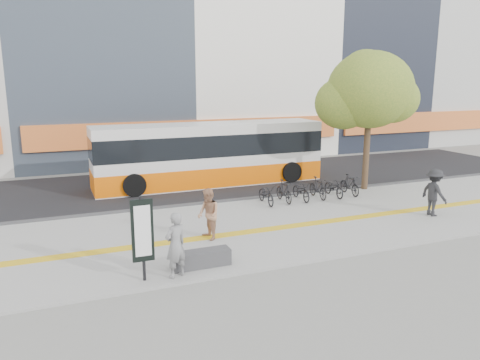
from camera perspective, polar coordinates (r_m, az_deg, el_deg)
name	(u,v)px	position (r m, az deg, el deg)	size (l,w,h in m)	color
ground	(268,243)	(14.91, 3.48, -7.65)	(120.00, 120.00, 0.00)	slate
sidewalk	(250,228)	(16.18, 1.17, -5.86)	(40.00, 7.00, 0.08)	gray
tactile_strip	(255,231)	(15.73, 1.90, -6.22)	(40.00, 0.45, 0.01)	gold
street	(189,184)	(23.01, -6.28, -0.46)	(40.00, 8.00, 0.06)	black
curb	(216,203)	(19.30, -2.97, -2.77)	(40.00, 0.25, 0.14)	#39393B
bench	(201,259)	(12.85, -4.76, -9.55)	(1.60, 0.45, 0.45)	#39393B
signboard	(142,232)	(11.86, -11.83, -6.22)	(0.55, 0.10, 2.20)	black
street_tree	(368,92)	(21.94, 15.35, 10.38)	(4.40, 3.80, 6.31)	#3D2C1B
bus	(210,156)	(22.55, -3.71, 2.98)	(11.02, 2.61, 2.93)	silver
bicycle_row	(309,189)	(19.89, 8.42, -1.14)	(4.62, 1.57, 0.90)	black
seated_woman	(175,245)	(12.07, -7.89, -7.88)	(0.63, 0.41, 1.72)	black
pedestrian_tan	(208,214)	(14.74, -3.89, -4.20)	(0.80, 0.62, 1.64)	#AB7A5B
pedestrian_dark	(434,192)	(18.68, 22.65, -1.41)	(1.14, 0.65, 1.76)	black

